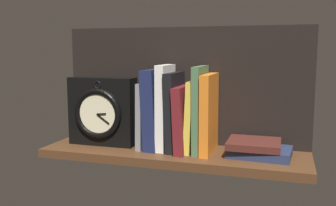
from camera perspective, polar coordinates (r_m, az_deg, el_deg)
ground_plane at (r=114.68cm, az=0.82°, el=-7.72°), size 78.89×22.37×2.50cm
back_panel at (r=121.14cm, az=2.28°, el=2.61°), size 78.89×1.20×36.94cm
book_gray_chess at (r=116.66cm, az=-3.45°, el=-1.81°), size 1.94×12.37×19.98cm
book_navy_bierce at (r=115.29cm, az=-2.05°, el=-0.90°), size 4.78×13.50×24.13cm
book_white_catcher at (r=114.07cm, az=-0.40°, el=-0.63°), size 2.66×12.41×25.43cm
book_black_skeptic at (r=113.39cm, az=1.01°, el=-1.25°), size 3.44×14.26×23.25cm
book_maroon_dawkins at (r=112.93cm, az=2.44°, el=-2.30°), size 3.55×16.90×19.38cm
book_yellow_seinlanguage at (r=112.17cm, az=3.71°, el=-1.98°), size 2.70×12.73×20.88cm
book_green_romantic at (r=111.30cm, az=4.87°, el=-0.94°), size 2.36×13.95×25.18cm
book_orange_pandolfini at (r=110.94cm, az=6.20°, el=-1.56°), size 2.76×15.71×22.96cm
framed_clock at (r=120.89cm, az=-9.91°, el=-1.27°), size 21.29×7.50×21.29cm
book_stack_side at (r=110.71cm, az=13.28°, el=-6.67°), size 18.00×13.67×4.44cm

